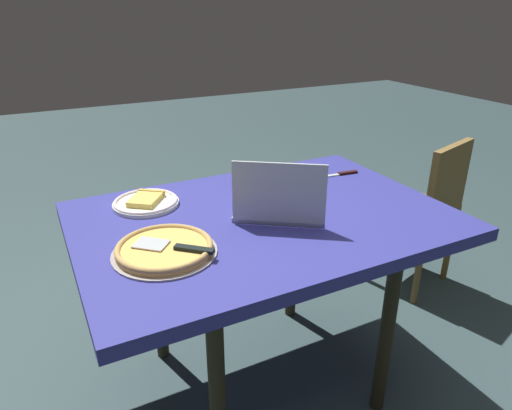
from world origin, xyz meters
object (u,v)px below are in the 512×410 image
at_px(dining_table, 264,232).
at_px(pizza_tray, 165,249).
at_px(pizza_plate, 146,202).
at_px(laptop, 280,204).
at_px(table_knife, 339,174).
at_px(chair_near, 424,204).

height_order(dining_table, pizza_tray, pizza_tray).
height_order(pizza_plate, pizza_tray, pizza_plate).
height_order(laptop, table_knife, laptop).
bearing_deg(laptop, table_knife, -150.63).
xyz_separation_m(pizza_tray, table_knife, (-0.88, -0.32, -0.01)).
bearing_deg(pizza_plate, table_knife, 175.90).
height_order(table_knife, chair_near, chair_near).
distance_m(laptop, chair_near, 1.14).
bearing_deg(pizza_tray, table_knife, -159.90).
distance_m(pizza_plate, table_knife, 0.84).
bearing_deg(pizza_tray, laptop, -170.58).
bearing_deg(pizza_tray, dining_table, -164.60).
xyz_separation_m(dining_table, pizza_plate, (0.35, -0.27, 0.08)).
bearing_deg(chair_near, pizza_tray, 14.15).
relative_size(laptop, pizza_plate, 1.61).
bearing_deg(dining_table, chair_near, -166.31).
distance_m(laptop, pizza_tray, 0.44).
xyz_separation_m(dining_table, laptop, (-0.04, 0.04, 0.12)).
relative_size(pizza_tray, chair_near, 0.38).
xyz_separation_m(laptop, pizza_tray, (0.44, 0.07, -0.03)).
bearing_deg(pizza_tray, pizza_plate, -96.40).
bearing_deg(table_knife, chair_near, -175.03).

